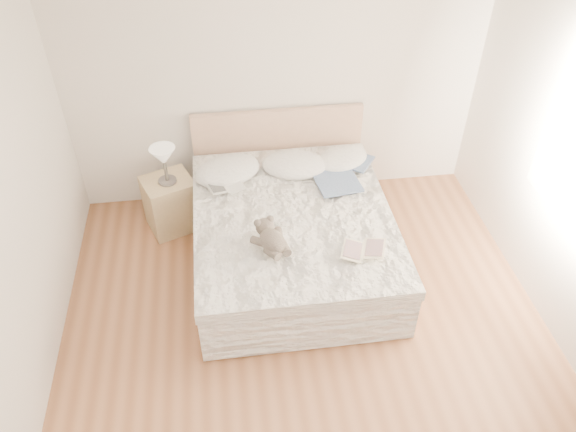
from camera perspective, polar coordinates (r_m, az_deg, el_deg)
The scene contains 13 objects.
floor at distance 4.57m, azimuth 2.48°, elevation -14.46°, with size 4.00×4.50×0.00m, color brown.
ceiling at distance 2.83m, azimuth 4.09°, elevation 18.82°, with size 4.00×4.50×0.00m, color white.
wall_back at distance 5.41m, azimuth -1.21°, elevation 14.23°, with size 4.00×0.02×2.70m, color silver.
bed at distance 5.13m, azimuth 0.35°, elevation -1.60°, with size 1.72×2.14×1.00m.
nightstand at distance 5.60m, azimuth -11.84°, elevation 1.24°, with size 0.45×0.40×0.56m, color tan.
table_lamp at distance 5.26m, azimuth -12.54°, elevation 5.78°, with size 0.31×0.31×0.38m.
pillow_left at distance 5.33m, azimuth -6.15°, elevation 4.61°, with size 0.64×0.45×0.19m, color white.
pillow_middle at distance 5.38m, azimuth 0.65°, elevation 5.23°, with size 0.62×0.44×0.19m, color white.
pillow_right at distance 5.48m, azimuth 5.56°, elevation 5.81°, with size 0.53×0.37×0.16m, color white.
blouse at distance 5.26m, azimuth 4.72°, elevation 4.03°, with size 0.61×0.65×0.02m, color #405477, non-canonical shape.
photo_book at distance 5.14m, azimuth -6.39°, elevation 2.96°, with size 0.33×0.23×0.02m, color silver.
childrens_book at distance 4.52m, azimuth 7.67°, elevation -3.45°, with size 0.36×0.24×0.02m, color #FBEECB.
teddy_bear at distance 4.48m, azimuth -1.55°, elevation -3.21°, with size 0.25×0.35×0.19m, color #62574D, non-canonical shape.
Camera 1 is at (-0.54, -2.58, 3.74)m, focal length 35.00 mm.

